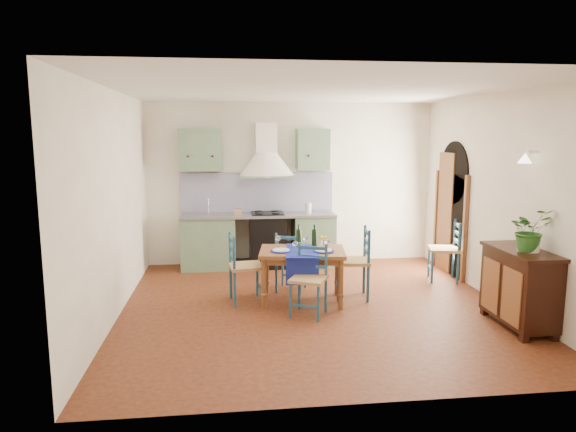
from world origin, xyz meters
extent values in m
plane|color=#3F160D|center=(0.00, 0.00, 0.00)|extent=(5.00, 5.00, 0.00)
cube|color=white|center=(0.00, 2.50, 1.40)|extent=(5.00, 0.04, 2.80)
cube|color=slate|center=(-1.45, 2.19, 0.44)|extent=(0.90, 0.60, 0.88)
cube|color=slate|center=(0.35, 2.19, 0.44)|extent=(0.70, 0.60, 0.88)
cube|color=black|center=(-0.45, 2.19, 0.44)|extent=(0.60, 0.58, 0.88)
cube|color=slate|center=(-0.60, 2.19, 0.90)|extent=(2.60, 0.64, 0.04)
cube|color=silver|center=(-1.45, 2.19, 0.90)|extent=(0.45, 0.40, 0.03)
cylinder|color=silver|center=(-1.45, 2.37, 1.05)|extent=(0.02, 0.02, 0.26)
cube|color=black|center=(-0.45, 2.19, 0.93)|extent=(0.55, 0.48, 0.02)
cube|color=black|center=(-0.60, 2.24, 0.04)|extent=(2.60, 0.50, 0.08)
cube|color=#0A0954|center=(-0.60, 2.46, 1.26)|extent=(2.65, 0.05, 0.68)
cube|color=slate|center=(-1.55, 2.32, 2.00)|extent=(0.70, 0.34, 0.70)
cube|color=slate|center=(0.35, 2.32, 2.00)|extent=(0.55, 0.34, 0.70)
cone|color=beige|center=(-0.45, 2.25, 1.75)|extent=(0.96, 0.96, 0.40)
cube|color=beige|center=(-0.45, 2.34, 2.20)|extent=(0.36, 0.30, 0.50)
cube|color=white|center=(2.50, 0.00, 1.40)|extent=(0.04, 5.00, 2.80)
cube|color=black|center=(2.48, 1.40, 0.82)|extent=(0.03, 1.00, 1.65)
cylinder|color=black|center=(2.48, 1.40, 1.65)|extent=(0.03, 1.00, 1.00)
cube|color=brown|center=(2.46, 0.86, 0.82)|extent=(0.06, 0.06, 1.65)
cube|color=brown|center=(2.46, 1.94, 0.82)|extent=(0.06, 0.06, 1.65)
cube|color=brown|center=(2.47, 1.62, 0.98)|extent=(0.04, 0.55, 1.96)
cylinder|color=silver|center=(2.44, -0.79, 2.05)|extent=(0.15, 0.04, 0.04)
cone|color=#FFEDC6|center=(2.34, -0.79, 1.98)|extent=(0.16, 0.16, 0.12)
cube|color=white|center=(-2.50, 0.00, 1.40)|extent=(0.04, 5.00, 2.80)
cube|color=silver|center=(0.00, 0.00, 2.80)|extent=(5.00, 5.00, 0.01)
cube|color=brown|center=(-0.13, 0.23, 0.69)|extent=(1.22, 0.90, 0.05)
cube|color=brown|center=(-0.13, 0.23, 0.62)|extent=(1.09, 0.77, 0.08)
cylinder|color=brown|center=(-0.67, -0.01, 0.33)|extent=(0.07, 0.07, 0.66)
cylinder|color=brown|center=(-0.58, 0.60, 0.33)|extent=(0.07, 0.07, 0.66)
cylinder|color=brown|center=(0.32, -0.15, 0.33)|extent=(0.07, 0.07, 0.66)
cylinder|color=brown|center=(0.40, 0.47, 0.33)|extent=(0.07, 0.07, 0.66)
cube|color=navy|center=(-0.14, 0.18, 0.72)|extent=(0.53, 0.90, 0.01)
cube|color=navy|center=(-0.18, -0.16, 0.53)|extent=(0.42, 0.07, 0.38)
cylinder|color=navy|center=(-0.42, 0.17, 0.73)|extent=(0.28, 0.28, 0.01)
cylinder|color=silver|center=(-0.42, 0.17, 0.74)|extent=(0.23, 0.23, 0.01)
cylinder|color=navy|center=(0.13, 0.10, 0.73)|extent=(0.28, 0.28, 0.01)
cylinder|color=silver|center=(0.13, 0.10, 0.74)|extent=(0.23, 0.23, 0.01)
cylinder|color=black|center=(-0.15, 0.42, 0.87)|extent=(0.07, 0.07, 0.32)
cylinder|color=black|center=(0.06, 0.39, 0.87)|extent=(0.07, 0.07, 0.32)
cylinder|color=white|center=(0.17, 0.33, 0.77)|extent=(0.05, 0.05, 0.10)
sphere|color=gold|center=(0.17, 0.33, 0.86)|extent=(0.10, 0.10, 0.10)
cylinder|color=navy|center=(-0.37, -0.40, 0.23)|extent=(0.04, 0.04, 0.45)
cylinder|color=navy|center=(-0.21, -0.08, 0.45)|extent=(0.04, 0.04, 0.89)
cylinder|color=navy|center=(-0.05, -0.55, 0.23)|extent=(0.04, 0.04, 0.45)
cylinder|color=navy|center=(0.11, -0.23, 0.45)|extent=(0.04, 0.04, 0.89)
cube|color=tan|center=(-0.13, -0.32, 0.47)|extent=(0.55, 0.55, 0.04)
cube|color=navy|center=(-0.05, -0.16, 0.59)|extent=(0.35, 0.18, 0.04)
cube|color=navy|center=(-0.05, -0.16, 0.71)|extent=(0.35, 0.18, 0.04)
cube|color=navy|center=(-0.05, -0.16, 0.83)|extent=(0.35, 0.18, 0.04)
cube|color=navy|center=(-0.21, -0.48, 0.18)|extent=(0.33, 0.18, 0.02)
cylinder|color=navy|center=(0.01, 0.85, 0.22)|extent=(0.03, 0.03, 0.45)
cylinder|color=navy|center=(-0.12, 0.53, 0.44)|extent=(0.03, 0.03, 0.87)
cylinder|color=navy|center=(-0.32, 0.98, 0.22)|extent=(0.03, 0.03, 0.45)
cylinder|color=navy|center=(-0.44, 0.65, 0.44)|extent=(0.03, 0.03, 0.87)
cube|color=tan|center=(-0.22, 0.75, 0.46)|extent=(0.53, 0.53, 0.04)
cube|color=navy|center=(-0.28, 0.59, 0.58)|extent=(0.35, 0.16, 0.04)
cube|color=navy|center=(-0.28, 0.59, 0.70)|extent=(0.35, 0.16, 0.04)
cube|color=navy|center=(-0.28, 0.59, 0.82)|extent=(0.35, 0.16, 0.04)
cube|color=navy|center=(-0.15, 0.92, 0.17)|extent=(0.34, 0.15, 0.02)
cylinder|color=navy|center=(-0.67, 0.15, 0.24)|extent=(0.04, 0.04, 0.48)
cylinder|color=navy|center=(-1.04, 0.10, 0.47)|extent=(0.04, 0.04, 0.94)
cylinder|color=navy|center=(-0.72, 0.52, 0.24)|extent=(0.04, 0.04, 0.48)
cylinder|color=navy|center=(-1.09, 0.47, 0.47)|extent=(0.04, 0.04, 0.94)
cube|color=tan|center=(-0.88, 0.31, 0.50)|extent=(0.49, 0.49, 0.04)
cube|color=navy|center=(-1.07, 0.29, 0.63)|extent=(0.08, 0.40, 0.05)
cube|color=navy|center=(-1.07, 0.29, 0.75)|extent=(0.08, 0.40, 0.05)
cube|color=navy|center=(-1.07, 0.29, 0.88)|extent=(0.08, 0.40, 0.05)
cube|color=navy|center=(-0.70, 0.34, 0.19)|extent=(0.08, 0.38, 0.03)
cylinder|color=navy|center=(0.41, 0.54, 0.25)|extent=(0.04, 0.04, 0.51)
cylinder|color=navy|center=(0.80, 0.49, 0.50)|extent=(0.04, 0.04, 0.99)
cylinder|color=navy|center=(0.36, 0.15, 0.25)|extent=(0.04, 0.04, 0.51)
cylinder|color=navy|center=(0.75, 0.10, 0.50)|extent=(0.04, 0.04, 0.99)
cube|color=tan|center=(0.58, 0.32, 0.52)|extent=(0.52, 0.52, 0.04)
cube|color=navy|center=(0.78, 0.29, 0.66)|extent=(0.08, 0.42, 0.05)
cube|color=navy|center=(0.78, 0.29, 0.79)|extent=(0.08, 0.42, 0.05)
cube|color=navy|center=(0.78, 0.29, 0.92)|extent=(0.08, 0.42, 0.05)
cube|color=navy|center=(0.38, 0.35, 0.20)|extent=(0.08, 0.40, 0.03)
cylinder|color=navy|center=(2.07, 1.23, 0.24)|extent=(0.04, 0.04, 0.48)
cylinder|color=navy|center=(2.43, 1.13, 0.47)|extent=(0.04, 0.04, 0.94)
cylinder|color=navy|center=(1.97, 0.87, 0.24)|extent=(0.04, 0.04, 0.48)
cylinder|color=navy|center=(2.33, 0.77, 0.47)|extent=(0.04, 0.04, 0.94)
cube|color=tan|center=(2.20, 1.00, 0.50)|extent=(0.54, 0.54, 0.04)
cube|color=navy|center=(2.38, 0.95, 0.63)|extent=(0.13, 0.39, 0.05)
cube|color=navy|center=(2.38, 0.95, 0.75)|extent=(0.13, 0.39, 0.05)
cube|color=navy|center=(2.38, 0.95, 0.88)|extent=(0.13, 0.39, 0.05)
cube|color=navy|center=(2.02, 1.05, 0.19)|extent=(0.13, 0.37, 0.03)
cube|color=black|center=(2.27, -0.99, 0.49)|extent=(0.45, 1.00, 0.82)
cube|color=black|center=(2.27, -0.99, 0.92)|extent=(0.50, 1.05, 0.04)
cube|color=brown|center=(2.04, -1.22, 0.45)|extent=(0.02, 0.38, 0.63)
cube|color=brown|center=(2.04, -0.76, 0.45)|extent=(0.02, 0.38, 0.63)
cube|color=black|center=(2.09, -1.43, 0.04)|extent=(0.08, 0.08, 0.08)
cube|color=black|center=(2.09, -0.55, 0.04)|extent=(0.08, 0.08, 0.08)
cube|color=black|center=(2.44, -1.43, 0.04)|extent=(0.08, 0.08, 0.08)
cube|color=black|center=(2.44, -0.55, 0.04)|extent=(0.08, 0.08, 0.08)
imported|color=#275D20|center=(2.28, -1.07, 1.18)|extent=(0.50, 0.45, 0.50)
camera|label=1|loc=(-1.11, -6.43, 2.25)|focal=32.00mm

